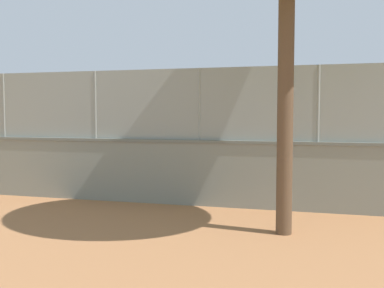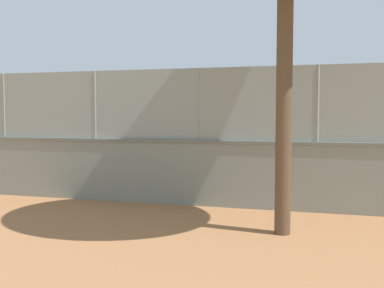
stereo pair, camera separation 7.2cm
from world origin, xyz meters
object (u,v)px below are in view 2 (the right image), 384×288
object	(u,v)px
player_crossing_court	(219,151)
player_foreground_swinging	(233,155)
player_near_wall_returning	(227,159)
sports_ball	(203,174)

from	to	relation	value
player_crossing_court	player_foreground_swinging	size ratio (longest dim) A/B	0.96
player_foreground_swinging	player_near_wall_returning	bearing A→B (deg)	92.66
player_crossing_court	player_foreground_swinging	xyz separation A→B (m)	(-0.92, 2.01, 0.04)
player_near_wall_returning	player_foreground_swinging	world-z (taller)	player_near_wall_returning
player_crossing_court	sports_ball	distance (m)	1.69
player_near_wall_returning	player_foreground_swinging	distance (m)	1.82
player_crossing_court	sports_ball	xyz separation A→B (m)	(0.36, 1.45, -0.78)
player_near_wall_returning	sports_ball	xyz separation A→B (m)	(1.37, -2.38, -0.86)
player_near_wall_returning	sports_ball	bearing A→B (deg)	-60.03
player_crossing_court	player_near_wall_returning	world-z (taller)	player_near_wall_returning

